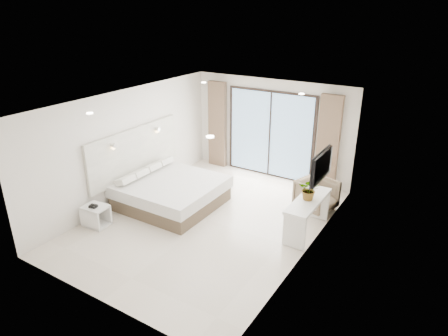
{
  "coord_description": "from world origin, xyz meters",
  "views": [
    {
      "loc": [
        4.44,
        -6.46,
        4.48
      ],
      "look_at": [
        0.17,
        0.4,
        1.17
      ],
      "focal_mm": 32.0,
      "sensor_mm": 36.0,
      "label": 1
    }
  ],
  "objects_px": {
    "nightstand": "(96,216)",
    "armchair": "(317,193)",
    "bed": "(171,192)",
    "console_desk": "(308,209)"
  },
  "relations": [
    {
      "from": "nightstand",
      "to": "armchair",
      "type": "bearing_deg",
      "value": 36.6
    },
    {
      "from": "bed",
      "to": "console_desk",
      "type": "bearing_deg",
      "value": 9.1
    },
    {
      "from": "console_desk",
      "to": "bed",
      "type": "bearing_deg",
      "value": -170.9
    },
    {
      "from": "bed",
      "to": "console_desk",
      "type": "relative_size",
      "value": 1.43
    },
    {
      "from": "nightstand",
      "to": "bed",
      "type": "bearing_deg",
      "value": 61.69
    },
    {
      "from": "nightstand",
      "to": "armchair",
      "type": "distance_m",
      "value": 5.0
    },
    {
      "from": "bed",
      "to": "nightstand",
      "type": "distance_m",
      "value": 1.8
    },
    {
      "from": "bed",
      "to": "nightstand",
      "type": "height_order",
      "value": "bed"
    },
    {
      "from": "nightstand",
      "to": "console_desk",
      "type": "height_order",
      "value": "console_desk"
    },
    {
      "from": "bed",
      "to": "nightstand",
      "type": "xyz_separation_m",
      "value": [
        -0.74,
        -1.64,
        -0.09
      ]
    }
  ]
}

